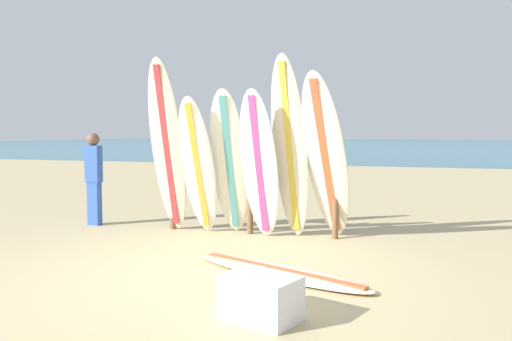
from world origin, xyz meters
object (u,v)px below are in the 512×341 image
at_px(cooler_box, 261,298).
at_px(surfboard_leaning_center_left, 230,164).
at_px(surfboard_leaning_center, 259,166).
at_px(beachgoer_standing, 94,175).
at_px(surfboard_leaning_right, 326,159).
at_px(surfboard_leaning_center_right, 290,149).
at_px(surfboard_leaning_left, 198,167).
at_px(surfboard_lying_on_sand, 279,272).
at_px(surfboard_rack, 250,184).
at_px(surfboard_leaning_far_left, 167,147).

bearing_deg(cooler_box, surfboard_leaning_center_left, 133.79).
height_order(surfboard_leaning_center, beachgoer_standing, surfboard_leaning_center).
xyz_separation_m(surfboard_leaning_center, surfboard_leaning_right, (0.90, 0.13, 0.10)).
xyz_separation_m(surfboard_leaning_center_right, beachgoer_standing, (-3.29, 0.19, -0.45)).
relative_size(surfboard_leaning_left, surfboard_leaning_center_left, 0.95).
height_order(surfboard_leaning_center_left, beachgoer_standing, surfboard_leaning_center_left).
distance_m(surfboard_lying_on_sand, beachgoer_standing, 4.16).
height_order(surfboard_rack, surfboard_leaning_far_left, surfboard_leaning_far_left).
height_order(surfboard_leaning_center_left, surfboard_leaning_center_right, surfboard_leaning_center_right).
height_order(surfboard_leaning_left, cooler_box, surfboard_leaning_left).
xyz_separation_m(surfboard_rack, surfboard_leaning_left, (-0.65, -0.41, 0.25)).
distance_m(surfboard_leaning_left, cooler_box, 3.48).
bearing_deg(surfboard_leaning_far_left, cooler_box, -52.06).
bearing_deg(beachgoer_standing, surfboard_leaning_left, -9.85).
height_order(surfboard_rack, cooler_box, surfboard_rack).
bearing_deg(surfboard_leaning_right, surfboard_leaning_center_right, 178.65).
xyz_separation_m(surfboard_leaning_far_left, beachgoer_standing, (-1.44, 0.24, -0.46)).
xyz_separation_m(surfboard_leaning_far_left, surfboard_leaning_center, (1.45, -0.09, -0.24)).
distance_m(surfboard_rack, surfboard_leaning_center, 0.56).
distance_m(surfboard_leaning_left, surfboard_leaning_center_right, 1.35).
xyz_separation_m(surfboard_rack, surfboard_leaning_far_left, (-1.19, -0.30, 0.54)).
xyz_separation_m(surfboard_leaning_center_right, surfboard_lying_on_sand, (0.30, -1.75, -1.24)).
height_order(surfboard_leaning_left, surfboard_leaning_center_left, surfboard_leaning_center_left).
bearing_deg(surfboard_leaning_center_right, cooler_box, -81.09).
bearing_deg(surfboard_leaning_center, cooler_box, -73.17).
xyz_separation_m(surfboard_rack, surfboard_leaning_center_left, (-0.22, -0.27, 0.30)).
bearing_deg(surfboard_leaning_center_left, beachgoer_standing, 175.05).
bearing_deg(surfboard_leaning_center, surfboard_rack, 123.67).
relative_size(surfboard_leaning_far_left, surfboard_leaning_center, 1.23).
xyz_separation_m(surfboard_leaning_far_left, surfboard_leaning_right, (2.36, 0.03, -0.14)).
xyz_separation_m(surfboard_leaning_center, surfboard_lying_on_sand, (0.70, -1.61, -1.01)).
bearing_deg(surfboard_leaning_center_right, surfboard_leaning_center, -160.66).
distance_m(surfboard_leaning_far_left, surfboard_leaning_left, 0.62).
distance_m(surfboard_leaning_center, surfboard_leaning_center_right, 0.48).
bearing_deg(beachgoer_standing, surfboard_leaning_far_left, -9.29).
bearing_deg(surfboard_leaning_far_left, surfboard_leaning_left, -11.33).
distance_m(surfboard_rack, surfboard_leaning_far_left, 1.34).
relative_size(surfboard_rack, cooler_box, 4.37).
bearing_deg(surfboard_leaning_far_left, beachgoer_standing, 170.71).
distance_m(surfboard_leaning_center, surfboard_lying_on_sand, 2.03).
relative_size(surfboard_leaning_center, beachgoer_standing, 1.40).
relative_size(surfboard_rack, surfboard_leaning_far_left, 1.02).
distance_m(surfboard_leaning_right, beachgoer_standing, 3.81).
xyz_separation_m(surfboard_leaning_far_left, cooler_box, (2.33, -2.98, -1.11)).
distance_m(surfboard_rack, surfboard_leaning_center_right, 0.88).
bearing_deg(beachgoer_standing, surfboard_leaning_center_right, -3.30).
height_order(surfboard_leaning_far_left, surfboard_lying_on_sand, surfboard_leaning_far_left).
height_order(surfboard_leaning_right, cooler_box, surfboard_leaning_right).
xyz_separation_m(surfboard_leaning_left, surfboard_leaning_center, (0.91, 0.01, 0.04)).
relative_size(surfboard_leaning_center_left, surfboard_leaning_center_right, 0.83).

